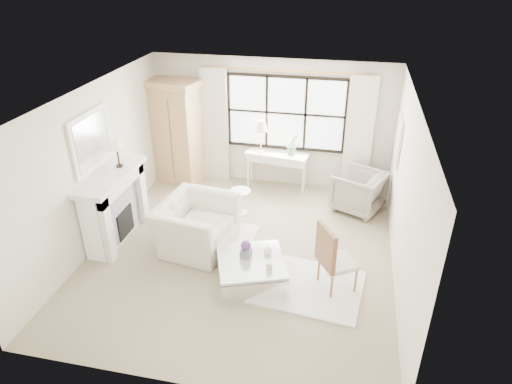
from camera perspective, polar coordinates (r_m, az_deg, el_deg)
floor at (r=7.85m, az=-1.84°, el=-7.50°), size 5.50×5.50×0.00m
ceiling at (r=6.65m, az=-2.20°, el=11.76°), size 5.50×5.50×0.00m
wall_back at (r=9.63m, az=1.96°, el=8.56°), size 5.00×0.00×5.00m
wall_front at (r=4.97m, az=-9.80°, el=-12.83°), size 5.00×0.00×5.00m
wall_left at (r=8.08m, az=-19.51°, el=2.92°), size 0.00×5.50×5.50m
wall_right at (r=7.04m, az=18.18°, el=-0.66°), size 0.00×5.50×5.50m
window_pane at (r=9.48m, az=3.77°, el=9.81°), size 2.40×0.02×1.50m
window_frame at (r=9.48m, az=3.76°, el=9.79°), size 2.50×0.04×1.50m
curtain_rod at (r=9.19m, az=3.88°, el=14.85°), size 3.30×0.04×0.04m
curtain_left at (r=9.85m, az=-5.12°, el=8.20°), size 0.55×0.10×2.47m
curtain_right at (r=9.45m, az=12.71°, el=6.74°), size 0.55×0.10×2.47m
fireplace at (r=8.28m, az=-17.39°, el=-1.59°), size 0.58×1.66×1.26m
mirror_frame at (r=7.88m, az=-19.88°, el=6.13°), size 0.05×1.15×0.95m
mirror_glass at (r=7.87m, az=-19.70°, el=6.12°), size 0.02×1.00×0.80m
art_frame at (r=8.49m, az=17.37°, el=5.96°), size 0.04×0.62×0.82m
art_canvas at (r=8.49m, az=17.23°, el=5.98°), size 0.01×0.52×0.72m
mantel_lamp at (r=8.05m, az=-17.06°, el=5.61°), size 0.22×0.22×0.51m
armoire at (r=9.94m, az=-9.96°, el=7.50°), size 1.25×0.94×2.24m
console_table at (r=9.74m, az=2.60°, el=2.74°), size 1.35×0.63×0.80m
console_lamp at (r=9.42m, az=0.64°, el=8.17°), size 0.28×0.28×0.69m
orchid_plant at (r=9.44m, az=4.61°, el=5.95°), size 0.31×0.30×0.45m
side_table at (r=8.77m, az=-1.97°, el=-0.83°), size 0.40×0.40×0.51m
rug_left at (r=8.25m, az=-5.68°, el=-5.57°), size 1.59×1.14×0.03m
rug_right at (r=7.16m, az=6.11°, el=-11.57°), size 1.85×1.48×0.03m
club_armchair at (r=7.84m, az=-7.53°, el=-4.10°), size 1.33×1.47×0.85m
wingback_chair at (r=9.10m, az=12.69°, el=0.10°), size 1.16×1.14×0.80m
french_chair at (r=7.03m, az=9.94°, el=-9.69°), size 0.66×0.66×1.08m
coffee_table at (r=7.14m, az=-0.61°, el=-9.81°), size 1.28×1.28×0.38m
planter_box at (r=7.08m, az=-1.27°, el=-7.61°), size 0.16×0.16×0.12m
planter_flowers at (r=7.00m, az=-1.28°, el=-6.69°), size 0.16×0.16×0.16m
pillar_candle at (r=6.81m, az=1.65°, el=-9.24°), size 0.10×0.10×0.12m
coffee_vase at (r=7.12m, az=1.48°, el=-7.24°), size 0.15×0.15×0.14m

